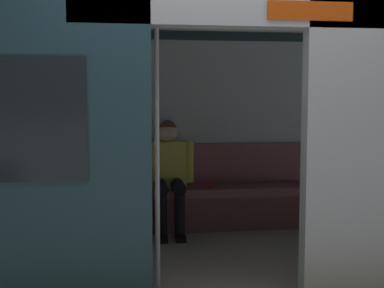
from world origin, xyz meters
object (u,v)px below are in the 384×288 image
(person_seated, at_px, (168,168))
(grab_pole_door, at_px, (157,152))
(handbag, at_px, (135,180))
(book, at_px, (208,185))
(train_car, at_px, (196,96))
(bench_seat, at_px, (191,197))

(person_seated, height_order, grab_pole_door, grab_pole_door)
(handbag, bearing_deg, book, 179.20)
(book, distance_m, grab_pole_door, 1.83)
(train_car, height_order, handbag, train_car)
(train_car, xyz_separation_m, book, (-0.26, -0.95, -0.96))
(book, bearing_deg, person_seated, 30.51)
(grab_pole_door, bearing_deg, train_car, -119.06)
(train_car, bearing_deg, grab_pole_door, 60.94)
(train_car, bearing_deg, book, -105.32)
(person_seated, bearing_deg, grab_pole_door, 82.65)
(grab_pole_door, bearing_deg, bench_seat, -105.75)
(train_car, height_order, grab_pole_door, train_car)
(person_seated, height_order, book, person_seated)
(handbag, height_order, grab_pole_door, grab_pole_door)
(train_car, height_order, person_seated, train_car)
(bench_seat, height_order, book, book)
(handbag, relative_size, grab_pole_door, 0.13)
(bench_seat, bearing_deg, person_seated, 11.88)
(train_car, distance_m, bench_seat, 1.41)
(person_seated, xyz_separation_m, book, (-0.44, -0.10, -0.21))
(book, relative_size, grab_pole_door, 0.11)
(handbag, bearing_deg, grab_pole_door, 95.51)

